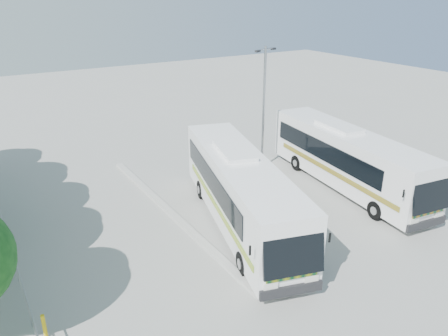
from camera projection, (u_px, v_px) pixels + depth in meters
ground at (228, 218)px, 22.54m from camera, size 100.00×100.00×0.00m
kerb_divider at (171, 212)px, 22.96m from camera, size 0.40×16.00×0.15m
railing at (3, 224)px, 20.52m from camera, size 0.06×22.00×1.00m
coach_main at (240, 190)px, 21.22m from camera, size 5.82×12.75×3.48m
coach_adjacent at (347, 158)px, 25.45m from camera, size 4.02×12.43×3.39m
lamppost at (264, 104)px, 27.34m from camera, size 1.89×0.72×7.85m
bollard at (44, 327)px, 14.63m from camera, size 0.17×0.17×0.94m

